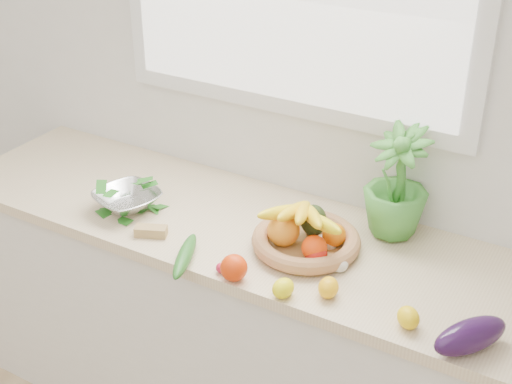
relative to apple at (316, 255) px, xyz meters
The scene contains 18 objects.
back_wall 0.64m from the apple, 127.84° to the left, with size 4.50×0.02×2.70m, color white.
counter_cabinet 0.60m from the apple, 163.62° to the left, with size 2.20×0.58×0.86m, color silver.
countertop 0.32m from the apple, 163.62° to the left, with size 2.24×0.62×0.04m, color beige.
orange_loose 0.26m from the apple, 132.57° to the right, with size 0.08×0.08×0.08m, color red.
lemon_a 0.16m from the apple, 51.21° to the right, with size 0.06×0.07×0.06m, color #FFB40D.
lemon_b 0.19m from the apple, 93.22° to the right, with size 0.06×0.07×0.06m, color #FFF40D.
lemon_c 0.37m from the apple, 21.91° to the right, with size 0.06×0.07×0.06m, color yellow.
apple is the anchor object (origin of this frame).
ginger 0.55m from the apple, 167.06° to the right, with size 0.10×0.04×0.03m, color tan.
garlic_a 0.10m from the apple, 89.15° to the left, with size 0.05×0.05×0.04m, color white.
garlic_b 0.11m from the apple, 103.75° to the left, with size 0.05×0.05×0.04m, color white.
garlic_c 0.08m from the apple, ahead, with size 0.05×0.05×0.05m, color white.
eggplant 0.53m from the apple, 16.09° to the right, with size 0.09×0.22×0.09m, color #270E36.
cucumber 0.40m from the apple, 151.53° to the right, with size 0.05×0.25×0.05m, color #1D5619.
radish 0.29m from the apple, 141.62° to the right, with size 0.03×0.03×0.03m, color red.
potted_herb 0.35m from the apple, 64.23° to the left, with size 0.21×0.21×0.37m, color green.
fruit_basket 0.10m from the apple, 137.78° to the left, with size 0.44×0.44×0.18m.
colander_with_spinach 0.71m from the apple, behind, with size 0.27×0.27×0.12m.
Camera 1 is at (1.05, 0.22, 2.15)m, focal length 50.00 mm.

